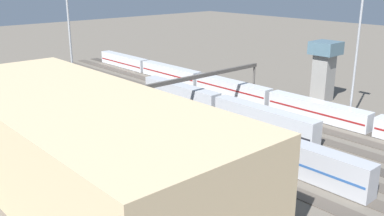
{
  "coord_description": "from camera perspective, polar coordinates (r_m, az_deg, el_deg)",
  "views": [
    {
      "loc": [
        -68.79,
        61.56,
        28.78
      ],
      "look_at": [
        -5.15,
        4.51,
        2.5
      ],
      "focal_mm": 40.36,
      "sensor_mm": 36.0,
      "label": 1
    }
  ],
  "objects": [
    {
      "name": "ground_plane",
      "position": [
        96.7,
        -0.04,
        -0.22
      ],
      "size": [
        400.0,
        400.0,
        0.0
      ],
      "primitive_type": "plane",
      "color": "#60594F"
    },
    {
      "name": "track_bed_0",
      "position": [
        106.86,
        5.96,
        1.41
      ],
      "size": [
        140.0,
        2.8,
        0.12
      ],
      "primitive_type": "cube",
      "color": "#3D3833",
      "rests_on": "ground_plane"
    },
    {
      "name": "track_bed_1",
      "position": [
        103.33,
        4.09,
        0.91
      ],
      "size": [
        140.0,
        2.8,
        0.12
      ],
      "primitive_type": "cube",
      "color": "#4C443D",
      "rests_on": "ground_plane"
    },
    {
      "name": "track_bed_2",
      "position": [
        99.94,
        2.09,
        0.38
      ],
      "size": [
        140.0,
        2.8,
        0.12
      ],
      "primitive_type": "cube",
      "color": "#4C443D",
      "rests_on": "ground_plane"
    },
    {
      "name": "track_bed_3",
      "position": [
        96.68,
        -0.04,
        -0.19
      ],
      "size": [
        140.0,
        2.8,
        0.12
      ],
      "primitive_type": "cube",
      "color": "#3D3833",
      "rests_on": "ground_plane"
    },
    {
      "name": "track_bed_4",
      "position": [
        93.57,
        -2.33,
        -0.8
      ],
      "size": [
        140.0,
        2.8,
        0.12
      ],
      "primitive_type": "cube",
      "color": "#4C443D",
      "rests_on": "ground_plane"
    },
    {
      "name": "track_bed_5",
      "position": [
        90.64,
        -4.76,
        -1.44
      ],
      "size": [
        140.0,
        2.8,
        0.12
      ],
      "primitive_type": "cube",
      "color": "#4C443D",
      "rests_on": "ground_plane"
    },
    {
      "name": "track_bed_6",
      "position": [
        87.89,
        -7.36,
        -2.13
      ],
      "size": [
        140.0,
        2.8,
        0.12
      ],
      "primitive_type": "cube",
      "color": "#4C443D",
      "rests_on": "ground_plane"
    },
    {
      "name": "train_on_track_6",
      "position": [
        114.75,
        -16.76,
        2.94
      ],
      "size": [
        10.0,
        3.0,
        5.0
      ],
      "color": "gold",
      "rests_on": "ground_plane"
    },
    {
      "name": "train_on_track_3",
      "position": [
        90.16,
        3.5,
        0.17
      ],
      "size": [
        47.2,
        3.06,
        5.0
      ],
      "color": "#B7BABF",
      "rests_on": "ground_plane"
    },
    {
      "name": "train_on_track_0",
      "position": [
        107.47,
        5.32,
        2.59
      ],
      "size": [
        119.8,
        3.06,
        3.8
      ],
      "color": "silver",
      "rests_on": "ground_plane"
    },
    {
      "name": "train_on_track_5",
      "position": [
        81.69,
        -0.08,
        -1.61
      ],
      "size": [
        71.4,
        3.06,
        5.0
      ],
      "color": "#A8AAB2",
      "rests_on": "ground_plane"
    },
    {
      "name": "light_mast_0",
      "position": [
        89.43,
        21.27,
        9.93
      ],
      "size": [
        2.8,
        0.7,
        31.0
      ],
      "color": "#9EA0A5",
      "rests_on": "ground_plane"
    },
    {
      "name": "light_mast_1",
      "position": [
        98.87,
        -15.86,
        9.29
      ],
      "size": [
        2.8,
        0.7,
        25.6
      ],
      "color": "#9EA0A5",
      "rests_on": "ground_plane"
    },
    {
      "name": "signal_gantry",
      "position": [
        92.27,
        1.36,
        3.85
      ],
      "size": [
        0.7,
        35.0,
        8.8
      ],
      "color": "#4C4742",
      "rests_on": "ground_plane"
    },
    {
      "name": "maintenance_shed",
      "position": [
        62.42,
        -15.13,
        -4.33
      ],
      "size": [
        58.29,
        21.62,
        13.24
      ],
      "primitive_type": "cube",
      "color": "tan",
      "rests_on": "ground_plane"
    },
    {
      "name": "control_tower",
      "position": [
        106.74,
        17.05,
        5.25
      ],
      "size": [
        6.0,
        6.0,
        14.17
      ],
      "color": "gray",
      "rests_on": "ground_plane"
    }
  ]
}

